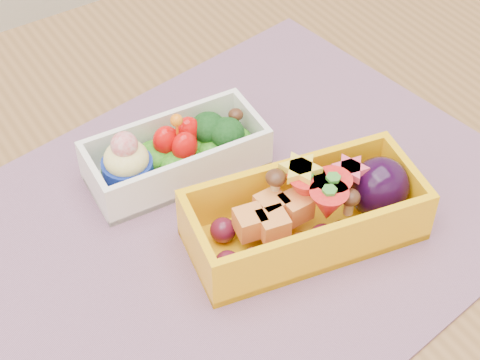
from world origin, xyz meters
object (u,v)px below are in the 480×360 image
table (277,291)px  placemat (236,219)px  bento_white (175,154)px  bento_yellow (310,212)px

table → placemat: (-0.03, 0.02, 0.10)m
bento_white → placemat: bearing=-74.8°
table → placemat: size_ratio=2.44×
placemat → bento_white: 0.08m
table → bento_yellow: (0.01, -0.03, 0.13)m
bento_yellow → table: bearing=118.4°
bento_white → bento_yellow: bento_white is taller
table → placemat: placemat is taller
placemat → bento_yellow: (0.04, -0.05, 0.03)m
placemat → bento_white: bento_white is taller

